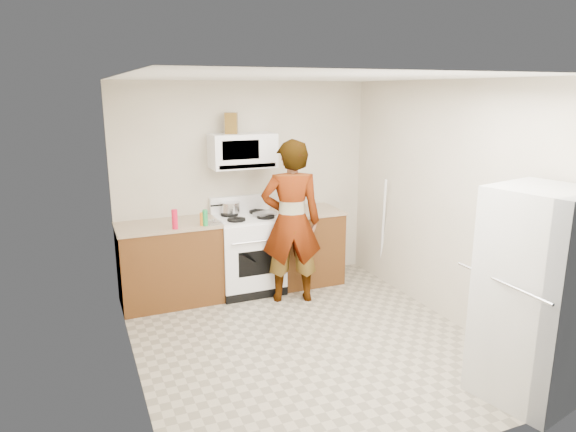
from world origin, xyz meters
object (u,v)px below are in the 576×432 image
microwave (243,151)px  kettle (294,200)px  saucepan (230,207)px  person (291,222)px  gas_range (248,252)px  fridge (536,296)px

microwave → kettle: bearing=5.7°
saucepan → person: bearing=-51.5°
gas_range → person: (0.37, -0.47, 0.45)m
person → kettle: person is taller
gas_range → microwave: microwave is taller
gas_range → person: 0.75m
microwave → saucepan: 0.70m
person → saucepan: 0.84m
saucepan → microwave: bearing=-19.1°
person → saucepan: bearing=-34.6°
gas_range → person: size_ratio=0.60×
kettle → saucepan: bearing=159.5°
gas_range → kettle: 0.91m
microwave → saucepan: bearing=160.9°
microwave → fridge: bearing=-66.8°
microwave → fridge: 3.50m
person → saucepan: (-0.52, 0.65, 0.08)m
person → kettle: 0.75m
microwave → saucepan: size_ratio=3.41×
person → kettle: (0.33, 0.67, 0.10)m
microwave → person: 1.04m
person → fridge: person is taller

